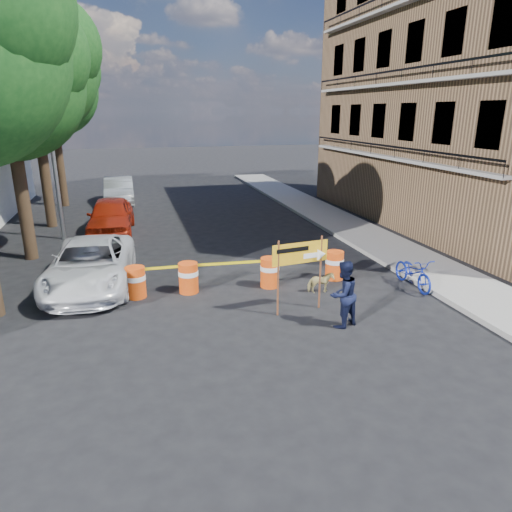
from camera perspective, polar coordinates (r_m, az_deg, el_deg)
ground at (r=11.85m, az=1.55°, el=-7.67°), size 120.00×120.00×0.00m
sidewalk_east at (r=19.39m, az=14.05°, el=2.18°), size 2.40×40.00×0.15m
apartment_building at (r=23.73m, az=25.68°, el=18.26°), size 8.00×16.00×12.00m
tree_mid_a at (r=17.64m, az=-28.73°, el=18.66°), size 5.25×5.00×8.68m
tree_mid_b at (r=22.59m, az=-26.17°, el=20.14°), size 5.67×5.40×9.62m
tree_far at (r=27.51m, az=-24.20°, el=18.58°), size 5.04×4.80×8.84m
streetlamp at (r=19.95m, az=-24.18°, el=14.17°), size 1.25×0.18×8.00m
barrel_far_left at (r=13.34m, az=-14.82°, el=-3.12°), size 0.58×0.58×0.90m
barrel_mid_left at (r=13.40m, az=-8.45°, el=-2.62°), size 0.58×0.58×0.90m
barrel_mid_right at (r=13.69m, az=1.73°, el=-1.98°), size 0.58×0.58×0.90m
barrel_far_right at (r=14.52m, az=9.78°, el=-1.08°), size 0.58×0.58×0.90m
detour_sign at (r=11.80m, az=6.48°, el=-0.16°), size 1.56×0.33×2.01m
pedestrian at (r=11.26m, az=10.83°, el=-4.72°), size 1.00×0.90×1.68m
bicycle at (r=14.30m, az=19.24°, el=-0.24°), size 0.66×0.97×1.84m
dog at (r=13.40m, az=8.08°, el=-3.32°), size 0.76×0.38×0.63m
suv_white at (r=14.48m, az=-19.98°, el=-1.01°), size 2.69×5.19×1.40m
sedan_red at (r=20.69m, az=-17.70°, el=4.79°), size 2.06×4.56×1.52m
sedan_silver at (r=27.52m, az=-16.75°, el=7.84°), size 1.63×4.51×1.48m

